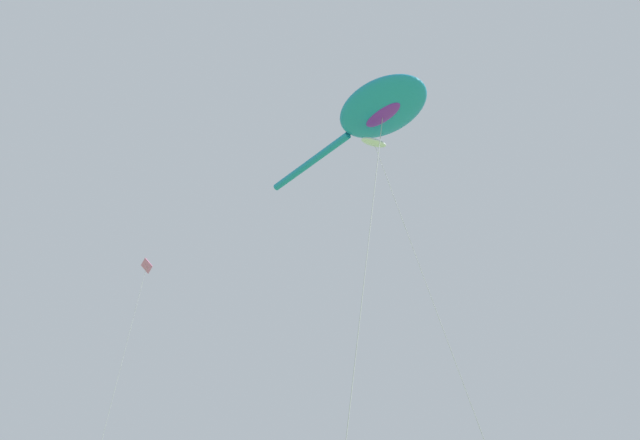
# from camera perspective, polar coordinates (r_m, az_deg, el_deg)

# --- Properties ---
(big_show_kite) EXTENTS (4.90, 8.84, 19.31)m
(big_show_kite) POSITION_cam_1_polar(r_m,az_deg,el_deg) (24.85, 5.53, 10.14)
(big_show_kite) COLOR #1E8CBF
(big_show_kite) RESTS_ON ground
(small_kite_bird_shape) EXTENTS (3.30, 3.46, 17.99)m
(small_kite_bird_shape) POSITION_cam_1_polar(r_m,az_deg,el_deg) (24.39, 5.20, 6.88)
(small_kite_bird_shape) COLOR white
(small_kite_bird_shape) RESTS_ON ground
(small_kite_stunt_black) EXTENTS (1.33, 0.75, 17.25)m
(small_kite_stunt_black) POSITION_cam_1_polar(r_m,az_deg,el_deg) (31.35, -16.69, -7.16)
(small_kite_stunt_black) COLOR pink
(small_kite_stunt_black) RESTS_ON ground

